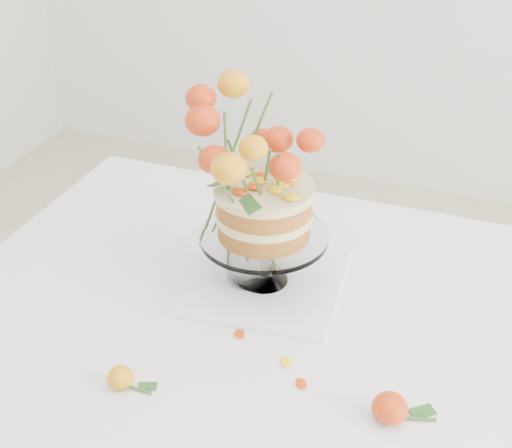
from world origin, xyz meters
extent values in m
cube|color=tan|center=(0.00, 0.00, 0.73)|extent=(1.40, 0.90, 0.04)
cylinder|color=tan|center=(-0.62, 0.37, 0.35)|extent=(0.06, 0.06, 0.71)
cube|color=white|center=(0.00, 0.00, 0.75)|extent=(1.42, 0.92, 0.01)
cube|color=white|center=(0.00, 0.46, 0.65)|extent=(1.42, 0.01, 0.20)
cube|color=white|center=(-0.71, 0.00, 0.65)|extent=(0.01, 0.92, 0.20)
cube|color=white|center=(-0.13, 0.06, 0.76)|extent=(0.32, 0.32, 0.01)
cylinder|color=silver|center=(-0.13, 0.06, 0.82)|extent=(0.02, 0.02, 0.08)
cylinder|color=silver|center=(-0.13, 0.06, 0.87)|extent=(0.24, 0.24, 0.01)
cylinder|color=#9F5924|center=(-0.13, 0.06, 0.89)|extent=(0.18, 0.18, 0.03)
cylinder|color=beige|center=(-0.13, 0.06, 0.92)|extent=(0.19, 0.19, 0.02)
cylinder|color=#9F5924|center=(-0.13, 0.06, 0.94)|extent=(0.18, 0.18, 0.03)
cylinder|color=beige|center=(-0.13, 0.06, 0.97)|extent=(0.19, 0.19, 0.02)
cylinder|color=silver|center=(-0.16, 0.05, 0.76)|extent=(0.07, 0.07, 0.01)
cylinder|color=silver|center=(-0.16, 0.05, 0.81)|extent=(0.08, 0.08, 0.10)
ellipsoid|color=orange|center=(-0.25, -0.28, 0.77)|extent=(0.04, 0.04, 0.04)
cylinder|color=#386026|center=(-0.22, -0.29, 0.76)|extent=(0.05, 0.01, 0.00)
ellipsoid|color=#B92309|center=(0.17, -0.20, 0.78)|extent=(0.06, 0.06, 0.05)
cylinder|color=#386026|center=(0.21, -0.19, 0.76)|extent=(0.07, 0.02, 0.01)
ellipsoid|color=yellow|center=(-0.12, -0.10, 0.76)|extent=(0.03, 0.02, 0.00)
ellipsoid|color=yellow|center=(-0.02, -0.14, 0.76)|extent=(0.03, 0.02, 0.00)
ellipsoid|color=yellow|center=(0.02, -0.18, 0.76)|extent=(0.03, 0.02, 0.00)
ellipsoid|color=yellow|center=(-0.26, -0.05, 0.76)|extent=(0.03, 0.02, 0.00)
camera|label=1|loc=(0.25, -1.01, 1.58)|focal=50.00mm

